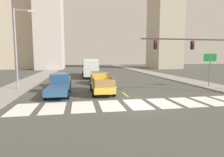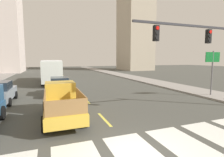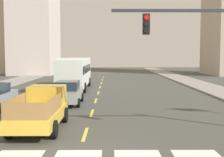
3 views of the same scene
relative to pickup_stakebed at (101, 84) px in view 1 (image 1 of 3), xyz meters
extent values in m
plane|color=#474843|center=(2.25, -5.27, -0.94)|extent=(160.00, 160.00, 0.00)
cube|color=gray|center=(14.12, 12.73, -0.86)|extent=(3.59, 110.00, 0.15)
cube|color=gray|center=(-9.62, 12.73, -0.86)|extent=(3.59, 110.00, 0.15)
cube|color=white|center=(-6.26, -5.27, -0.93)|extent=(1.67, 3.39, 0.01)
cube|color=white|center=(-4.14, -5.27, -0.93)|extent=(1.67, 3.39, 0.01)
cube|color=white|center=(-2.01, -5.27, -0.93)|extent=(1.67, 3.39, 0.01)
cube|color=white|center=(0.12, -5.27, -0.93)|extent=(1.67, 3.39, 0.01)
cube|color=white|center=(2.25, -5.27, -0.93)|extent=(1.67, 3.39, 0.01)
cube|color=white|center=(4.37, -5.27, -0.93)|extent=(1.67, 3.39, 0.01)
cube|color=white|center=(6.50, -5.27, -0.93)|extent=(1.67, 3.39, 0.01)
cube|color=white|center=(8.63, -5.27, -0.93)|extent=(1.67, 3.39, 0.01)
cube|color=#DACF4E|center=(2.25, -1.27, -0.93)|extent=(0.16, 2.40, 0.01)
cube|color=#DACF4E|center=(2.25, 3.73, -0.93)|extent=(0.16, 2.40, 0.01)
cube|color=#DACF4E|center=(2.25, 8.73, -0.93)|extent=(0.16, 2.40, 0.01)
cube|color=#DACF4E|center=(2.25, 13.73, -0.93)|extent=(0.16, 2.40, 0.01)
cube|color=#DACF4E|center=(2.25, 18.73, -0.93)|extent=(0.16, 2.40, 0.01)
cube|color=#DACF4E|center=(2.25, 23.73, -0.93)|extent=(0.16, 2.40, 0.01)
cube|color=#DACF4E|center=(2.25, 28.73, -0.93)|extent=(0.16, 2.40, 0.01)
cube|color=#DACF4E|center=(2.25, 33.73, -0.93)|extent=(0.16, 2.40, 0.01)
cube|color=gold|center=(0.00, -0.44, -0.26)|extent=(1.96, 5.20, 0.56)
cube|color=gold|center=(0.00, 1.26, 0.52)|extent=(1.84, 1.60, 1.00)
cube|color=#19232D|center=(0.00, 1.70, 0.70)|extent=(1.72, 0.08, 0.56)
cube|color=gold|center=(0.00, -1.39, 0.05)|extent=(1.84, 3.30, 0.06)
cylinder|color=black|center=(-0.98, 1.12, -0.54)|extent=(0.22, 0.80, 0.80)
cylinder|color=black|center=(0.98, 1.12, -0.54)|extent=(0.22, 0.80, 0.80)
cylinder|color=black|center=(-0.98, -2.00, -0.54)|extent=(0.22, 0.80, 0.80)
cylinder|color=black|center=(0.98, -2.00, -0.54)|extent=(0.22, 0.80, 0.80)
cube|color=olive|center=(-0.90, -1.39, 0.43)|extent=(0.06, 3.17, 0.70)
cube|color=olive|center=(0.90, -1.39, 0.43)|extent=(0.06, 3.17, 0.70)
cube|color=olive|center=(0.00, -2.97, 0.43)|extent=(1.80, 0.06, 0.70)
cube|color=#254F79|center=(-4.23, -0.86, -0.26)|extent=(1.96, 5.20, 0.56)
cube|color=#254F79|center=(-4.23, 0.84, 0.52)|extent=(1.84, 1.60, 1.00)
cube|color=#19232D|center=(-4.23, 1.28, 0.70)|extent=(1.72, 0.08, 0.56)
cube|color=navy|center=(-4.23, -1.81, 0.05)|extent=(1.84, 3.30, 0.06)
cylinder|color=black|center=(-5.21, 0.70, -0.54)|extent=(0.22, 0.80, 0.80)
cylinder|color=black|center=(-3.25, 0.70, -0.54)|extent=(0.22, 0.80, 0.80)
cylinder|color=black|center=(-5.21, -2.42, -0.54)|extent=(0.22, 0.80, 0.80)
cylinder|color=black|center=(-3.25, -2.42, -0.54)|extent=(0.22, 0.80, 0.80)
cube|color=silver|center=(-0.28, 16.56, 0.91)|extent=(2.50, 10.80, 2.70)
cube|color=#19232D|center=(-0.28, 16.56, 1.26)|extent=(2.52, 9.94, 0.80)
cube|color=silver|center=(-0.28, 16.56, 2.32)|extent=(2.40, 10.37, 0.12)
cylinder|color=black|center=(-1.53, 19.91, -0.44)|extent=(0.22, 1.00, 1.00)
cylinder|color=black|center=(0.97, 19.91, -0.44)|extent=(0.22, 1.00, 1.00)
cylinder|color=black|center=(-1.53, 13.59, -0.44)|extent=(0.22, 1.00, 1.00)
cylinder|color=black|center=(0.97, 13.59, -0.44)|extent=(0.22, 1.00, 1.00)
cube|color=gray|center=(0.28, 7.03, -0.24)|extent=(1.80, 4.40, 0.76)
cube|color=#1E2833|center=(0.28, 6.88, 0.46)|extent=(1.58, 2.11, 0.64)
cylinder|color=black|center=(-0.62, 8.40, -0.62)|extent=(0.22, 0.64, 0.64)
cylinder|color=black|center=(1.18, 8.40, -0.62)|extent=(0.22, 0.64, 0.64)
cylinder|color=black|center=(-0.62, 5.67, -0.62)|extent=(0.22, 0.64, 0.64)
cylinder|color=black|center=(1.18, 5.67, -0.62)|extent=(0.22, 0.64, 0.64)
cube|color=gray|center=(-4.36, 5.18, -0.24)|extent=(1.80, 4.40, 0.76)
cube|color=#1E2833|center=(-4.36, 5.03, 0.46)|extent=(1.58, 2.11, 0.64)
cylinder|color=black|center=(-5.26, 6.54, -0.62)|extent=(0.22, 0.64, 0.64)
cylinder|color=black|center=(-3.46, 6.54, -0.62)|extent=(0.22, 0.64, 0.64)
cylinder|color=black|center=(-5.26, 3.81, -0.62)|extent=(0.22, 0.64, 0.64)
cylinder|color=black|center=(-3.46, 3.81, -0.62)|extent=(0.22, 0.64, 0.64)
cube|color=#2D2D33|center=(8.18, -2.35, 4.46)|extent=(9.48, 0.12, 0.12)
cube|color=black|center=(8.65, -2.35, 3.91)|extent=(0.28, 0.24, 0.84)
cylinder|color=red|center=(8.65, -2.48, 4.17)|extent=(0.20, 0.04, 0.20)
cylinder|color=black|center=(8.65, -2.48, 3.91)|extent=(0.20, 0.04, 0.20)
cylinder|color=black|center=(8.65, -2.48, 3.65)|extent=(0.20, 0.04, 0.20)
cube|color=black|center=(4.86, -2.35, 3.91)|extent=(0.28, 0.24, 0.84)
cylinder|color=red|center=(4.86, -2.48, 4.17)|extent=(0.20, 0.04, 0.20)
cylinder|color=black|center=(4.86, -2.48, 3.91)|extent=(0.20, 0.04, 0.20)
cylinder|color=black|center=(4.86, -2.48, 3.65)|extent=(0.20, 0.04, 0.20)
cylinder|color=slate|center=(13.48, 1.25, 1.16)|extent=(0.12, 0.12, 4.20)
cube|color=#0E6725|center=(13.43, 1.23, 2.71)|extent=(1.70, 0.06, 0.90)
cylinder|color=gray|center=(-9.10, 3.29, 3.56)|extent=(0.20, 0.20, 9.00)
cube|color=gray|center=(-8.20, 3.29, 7.86)|extent=(1.80, 0.10, 0.10)
cube|color=silver|center=(-7.30, 3.29, 7.76)|extent=(0.60, 0.28, 0.16)
cube|color=#AFA28B|center=(25.96, 40.54, 19.63)|extent=(8.39, 11.22, 41.13)
cube|color=beige|center=(-10.92, 42.61, 15.99)|extent=(7.65, 11.75, 33.86)
cube|color=beige|center=(-20.52, 45.98, 16.45)|extent=(10.33, 9.17, 34.78)
camera|label=1|loc=(-2.24, -19.19, 2.75)|focal=30.09mm
camera|label=2|loc=(-0.68, -10.52, 2.51)|focal=27.83mm
camera|label=3|loc=(3.39, -14.56, 2.65)|focal=47.56mm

